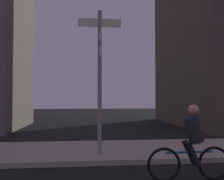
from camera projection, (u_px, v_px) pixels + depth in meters
sidewalk_kerb at (100, 151)px, 7.95m from camera, size 40.00×3.03×0.14m
signpost at (100, 67)px, 7.25m from camera, size 1.25×1.67×4.15m
cyclist at (191, 145)px, 5.29m from camera, size 1.82×0.32×1.61m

